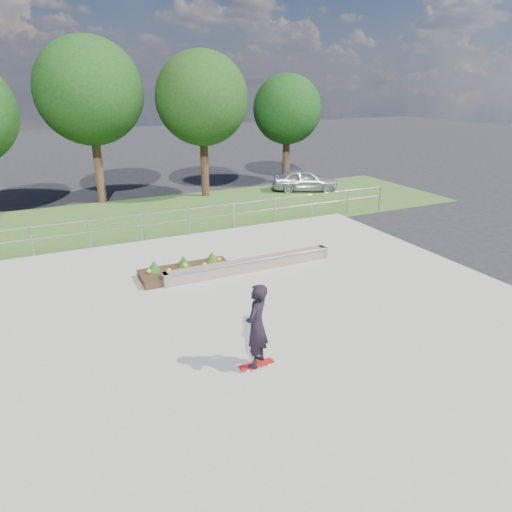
{
  "coord_description": "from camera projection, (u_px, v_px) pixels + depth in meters",
  "views": [
    {
      "loc": [
        -5.37,
        -10.18,
        6.03
      ],
      "look_at": [
        0.2,
        1.5,
        1.1
      ],
      "focal_mm": 32.0,
      "sensor_mm": 36.0,
      "label": 1
    }
  ],
  "objects": [
    {
      "name": "tree_mid_right",
      "position": [
        202.0,
        99.0,
        24.05
      ],
      "size": [
        4.9,
        4.9,
        7.7
      ],
      "color": "#311C13",
      "rests_on": "ground"
    },
    {
      "name": "ground",
      "position": [
        272.0,
        310.0,
        12.89
      ],
      "size": [
        120.0,
        120.0,
        0.0
      ],
      "primitive_type": "plane",
      "color": "black",
      "rests_on": "ground"
    },
    {
      "name": "concrete_slab",
      "position": [
        272.0,
        309.0,
        12.88
      ],
      "size": [
        15.0,
        15.0,
        0.06
      ],
      "primitive_type": "cube",
      "color": "gray",
      "rests_on": "ground"
    },
    {
      "name": "grass_verge",
      "position": [
        168.0,
        215.0,
        22.17
      ],
      "size": [
        30.0,
        8.0,
        0.02
      ],
      "primitive_type": "cube",
      "color": "#325120",
      "rests_on": "ground"
    },
    {
      "name": "tree_far_right",
      "position": [
        287.0,
        110.0,
        28.0
      ],
      "size": [
        4.2,
        4.2,
        6.6
      ],
      "color": "#331F14",
      "rests_on": "ground"
    },
    {
      "name": "planter_bed",
      "position": [
        186.0,
        270.0,
        15.05
      ],
      "size": [
        3.0,
        1.2,
        0.61
      ],
      "color": "black",
      "rests_on": "concrete_slab"
    },
    {
      "name": "fence",
      "position": [
        190.0,
        218.0,
        18.95
      ],
      "size": [
        20.06,
        0.06,
        1.2
      ],
      "color": "gray",
      "rests_on": "ground"
    },
    {
      "name": "tree_mid_left",
      "position": [
        89.0,
        92.0,
        22.55
      ],
      "size": [
        5.25,
        5.25,
        8.25
      ],
      "color": "#382316",
      "rests_on": "ground"
    },
    {
      "name": "parked_car",
      "position": [
        305.0,
        180.0,
        26.9
      ],
      "size": [
        4.13,
        3.05,
        1.31
      ],
      "primitive_type": "imported",
      "rotation": [
        0.0,
        0.0,
        1.12
      ],
      "color": "#9FA5A9",
      "rests_on": "ground"
    },
    {
      "name": "grind_ledge",
      "position": [
        250.0,
        265.0,
        15.42
      ],
      "size": [
        6.0,
        0.44,
        0.43
      ],
      "color": "#69594D",
      "rests_on": "concrete_slab"
    },
    {
      "name": "skateboarder",
      "position": [
        257.0,
        326.0,
        9.86
      ],
      "size": [
        0.83,
        0.82,
        2.02
      ],
      "color": "silver",
      "rests_on": "concrete_slab"
    }
  ]
}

